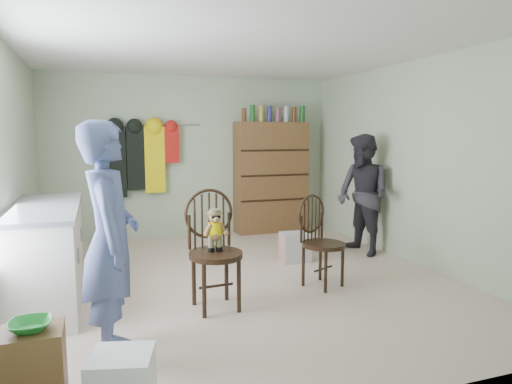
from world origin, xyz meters
name	(u,v)px	position (x,y,z in m)	size (l,w,h in m)	color
ground_plane	(241,280)	(0.00, 0.00, 0.00)	(5.00, 5.00, 0.00)	beige
room_walls	(227,136)	(0.00, 0.53, 1.58)	(5.00, 5.00, 5.00)	beige
counter	(46,254)	(-1.95, 0.00, 0.47)	(0.64, 1.86, 0.94)	silver
stool	(33,371)	(-1.85, -1.90, 0.25)	(0.35, 0.30, 0.49)	brown
bowl	(30,325)	(-1.85, -1.90, 0.52)	(0.24, 0.24, 0.06)	green
plastic_tub	(122,381)	(-1.37, -2.04, 0.17)	(0.36, 0.34, 0.34)	white
chair_front	(214,242)	(-0.47, -0.66, 0.62)	(0.52, 0.52, 1.10)	black
chair_far	(319,237)	(0.74, -0.43, 0.52)	(0.57, 0.57, 0.97)	black
striped_bag	(295,247)	(0.88, 0.49, 0.18)	(0.35, 0.27, 0.37)	#E57D72
person_left	(110,241)	(-1.39, -1.33, 0.85)	(0.62, 0.41, 1.70)	#525C96
person_right	(363,195)	(1.88, 0.54, 0.81)	(0.78, 0.61, 1.61)	#2D2B33
dresser	(271,176)	(1.25, 2.30, 0.92)	(1.20, 0.39, 2.06)	brown
coat_rack	(141,158)	(-0.83, 2.38, 1.25)	(1.42, 0.12, 1.09)	#99999E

